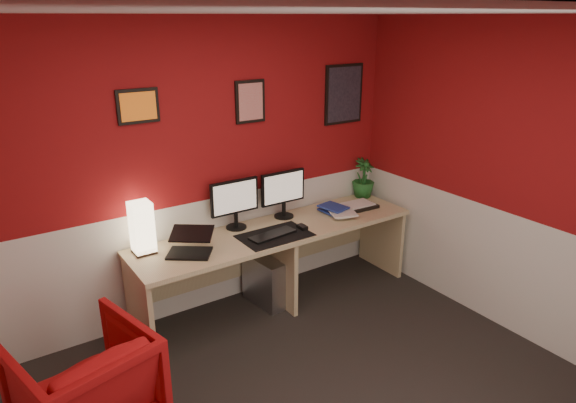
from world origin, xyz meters
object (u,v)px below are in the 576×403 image
object	(u,v)px
laptop	(189,241)
monitor_left	(235,197)
desk	(278,266)
monitor_right	(284,187)
pc_tower	(265,280)
armchair	(85,385)
zen_tray	(357,206)
shoji_lamp	(142,229)
potted_plant	(363,178)

from	to	relation	value
laptop	monitor_left	xyz separation A→B (m)	(0.56, 0.27, 0.18)
desk	monitor_right	size ratio (longest dim) A/B	4.48
desk	pc_tower	distance (m)	0.18
armchair	monitor_left	bearing A→B (deg)	-164.05
zen_tray	armchair	bearing A→B (deg)	-166.53
desk	armchair	size ratio (longest dim) A/B	3.41
desk	shoji_lamp	xyz separation A→B (m)	(-1.13, 0.18, 0.56)
desk	laptop	xyz separation A→B (m)	(-0.85, -0.04, 0.47)
zen_tray	potted_plant	world-z (taller)	potted_plant
monitor_right	potted_plant	xyz separation A→B (m)	(0.99, 0.02, -0.09)
shoji_lamp	armchair	distance (m)	1.23
pc_tower	laptop	bearing A→B (deg)	-178.56
monitor_right	zen_tray	distance (m)	0.80
shoji_lamp	laptop	size ratio (longest dim) A/B	1.21
desk	shoji_lamp	world-z (taller)	shoji_lamp
monitor_right	potted_plant	bearing A→B (deg)	1.23
monitor_left	potted_plant	xyz separation A→B (m)	(1.48, 0.01, -0.09)
monitor_left	potted_plant	distance (m)	1.48
monitor_right	laptop	bearing A→B (deg)	-166.52
monitor_right	pc_tower	xyz separation A→B (m)	(-0.30, -0.15, -0.80)
pc_tower	armchair	xyz separation A→B (m)	(-1.73, -0.70, 0.12)
monitor_right	armchair	world-z (taller)	monitor_right
shoji_lamp	monitor_right	xyz separation A→B (m)	(1.33, 0.02, 0.09)
laptop	shoji_lamp	bearing A→B (deg)	177.35
monitor_right	zen_tray	xyz separation A→B (m)	(0.73, -0.19, -0.28)
zen_tray	laptop	bearing A→B (deg)	-178.12
desk	pc_tower	xyz separation A→B (m)	(-0.10, 0.06, -0.14)
desk	laptop	world-z (taller)	laptop
laptop	monitor_left	distance (m)	0.64
pc_tower	armchair	distance (m)	1.87
monitor_right	armchair	xyz separation A→B (m)	(-2.03, -0.85, -0.67)
pc_tower	armchair	bearing A→B (deg)	-164.14
laptop	armchair	bearing A→B (deg)	-112.07
shoji_lamp	pc_tower	bearing A→B (deg)	-7.00
monitor_right	potted_plant	world-z (taller)	monitor_right
desk	potted_plant	xyz separation A→B (m)	(1.19, 0.23, 0.56)
zen_tray	potted_plant	size ratio (longest dim) A/B	0.88
armchair	potted_plant	bearing A→B (deg)	-177.29
desk	zen_tray	size ratio (longest dim) A/B	7.43
zen_tray	shoji_lamp	bearing A→B (deg)	175.30
shoji_lamp	armchair	world-z (taller)	shoji_lamp
zen_tray	armchair	size ratio (longest dim) A/B	0.46
shoji_lamp	armchair	xyz separation A→B (m)	(-0.70, -0.83, -0.58)
laptop	monitor_right	bearing A→B (deg)	49.84
laptop	potted_plant	xyz separation A→B (m)	(2.04, 0.27, 0.09)
desk	laptop	bearing A→B (deg)	-176.99
shoji_lamp	potted_plant	xyz separation A→B (m)	(2.32, 0.04, -0.00)
laptop	armchair	distance (m)	1.25
desk	potted_plant	bearing A→B (deg)	10.85
shoji_lamp	pc_tower	distance (m)	1.25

